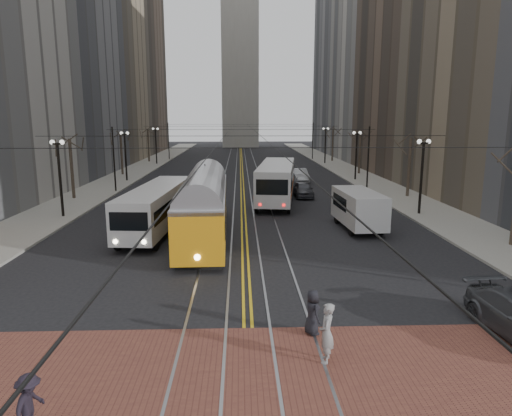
{
  "coord_description": "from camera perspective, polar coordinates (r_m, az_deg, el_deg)",
  "views": [
    {
      "loc": [
        -0.26,
        -16.33,
        7.49
      ],
      "look_at": [
        0.54,
        6.24,
        3.0
      ],
      "focal_mm": 32.0,
      "sensor_mm": 36.0,
      "label": 1
    }
  ],
  "objects": [
    {
      "name": "ground",
      "position": [
        17.96,
        -1.05,
        -13.4
      ],
      "size": [
        260.0,
        260.0,
        0.0
      ],
      "primitive_type": "plane",
      "color": "black",
      "rests_on": "ground"
    },
    {
      "name": "sidewalk_left",
      "position": [
        63.51,
        -15.49,
        4.14
      ],
      "size": [
        5.0,
        140.0,
        0.15
      ],
      "primitive_type": "cube",
      "color": "gray",
      "rests_on": "ground"
    },
    {
      "name": "sidewalk_right",
      "position": [
        63.63,
        11.88,
        4.32
      ],
      "size": [
        5.0,
        140.0,
        0.15
      ],
      "primitive_type": "cube",
      "color": "gray",
      "rests_on": "ground"
    },
    {
      "name": "crosswalk_band",
      "position": [
        14.42,
        -0.75,
        -20.02
      ],
      "size": [
        25.0,
        6.0,
        0.01
      ],
      "primitive_type": "cube",
      "color": "brown",
      "rests_on": "ground"
    },
    {
      "name": "streetcar_rails",
      "position": [
        61.78,
        -1.79,
        4.28
      ],
      "size": [
        4.8,
        130.0,
        0.02
      ],
      "primitive_type": "cube",
      "color": "gray",
      "rests_on": "ground"
    },
    {
      "name": "centre_lines",
      "position": [
        61.78,
        -1.79,
        4.29
      ],
      "size": [
        0.42,
        130.0,
        0.01
      ],
      "primitive_type": "cube",
      "color": "gold",
      "rests_on": "ground"
    },
    {
      "name": "building_left_mid",
      "position": [
        67.91,
        -25.19,
        18.28
      ],
      "size": [
        16.0,
        20.0,
        34.0
      ],
      "primitive_type": "cube",
      "color": "slate",
      "rests_on": "ground"
    },
    {
      "name": "building_left_midfar",
      "position": [
        88.67,
        -21.61,
        22.56
      ],
      "size": [
        20.0,
        20.0,
        52.0
      ],
      "primitive_type": "cube",
      "color": "gray",
      "rests_on": "ground"
    },
    {
      "name": "building_left_far",
      "position": [
        106.13,
        -16.58,
        17.57
      ],
      "size": [
        16.0,
        20.0,
        40.0
      ],
      "primitive_type": "cube",
      "color": "brown",
      "rests_on": "ground"
    },
    {
      "name": "building_right_mid",
      "position": [
        68.11,
        21.36,
        18.54
      ],
      "size": [
        16.0,
        20.0,
        34.0
      ],
      "primitive_type": "cube",
      "color": "brown",
      "rests_on": "ground"
    },
    {
      "name": "building_right_midfar",
      "position": [
        88.83,
        17.63,
        22.78
      ],
      "size": [
        20.0,
        20.0,
        52.0
      ],
      "primitive_type": "cube",
      "color": "#ACA9A2",
      "rests_on": "ground"
    },
    {
      "name": "building_right_far",
      "position": [
        106.26,
        12.61,
        17.75
      ],
      "size": [
        16.0,
        20.0,
        40.0
      ],
      "primitive_type": "cube",
      "color": "slate",
      "rests_on": "ground"
    },
    {
      "name": "lamp_posts",
      "position": [
        45.32,
        -1.71,
        5.3
      ],
      "size": [
        27.6,
        57.2,
        5.6
      ],
      "color": "black",
      "rests_on": "ground"
    },
    {
      "name": "street_trees",
      "position": [
        51.79,
        -1.76,
        6.05
      ],
      "size": [
        31.68,
        53.28,
        5.6
      ],
      "color": "#382D23",
      "rests_on": "ground"
    },
    {
      "name": "trolley_wires",
      "position": [
        51.29,
        -1.76,
        7.09
      ],
      "size": [
        25.96,
        120.0,
        6.6
      ],
      "color": "black",
      "rests_on": "ground"
    },
    {
      "name": "transit_bus",
      "position": [
        31.22,
        -12.29,
        -0.12
      ],
      "size": [
        3.37,
        11.98,
        2.96
      ],
      "primitive_type": "cube",
      "rotation": [
        0.0,
        0.0,
        -0.08
      ],
      "color": "silver",
      "rests_on": "ground"
    },
    {
      "name": "streetcar",
      "position": [
        28.91,
        -6.44,
        -0.41
      ],
      "size": [
        2.98,
        14.34,
        3.37
      ],
      "primitive_type": "cube",
      "rotation": [
        0.0,
        0.0,
        0.02
      ],
      "color": "orange",
      "rests_on": "ground"
    },
    {
      "name": "rear_bus",
      "position": [
        41.27,
        2.59,
        3.18
      ],
      "size": [
        4.58,
        13.36,
        3.42
      ],
      "primitive_type": "cube",
      "rotation": [
        0.0,
        0.0,
        -0.13
      ],
      "color": "beige",
      "rests_on": "ground"
    },
    {
      "name": "cargo_van",
      "position": [
        31.69,
        12.68,
        -0.29
      ],
      "size": [
        2.59,
        6.0,
        2.6
      ],
      "primitive_type": "cube",
      "rotation": [
        0.0,
        0.0,
        0.06
      ],
      "color": "silver",
      "rests_on": "ground"
    },
    {
      "name": "sedan_grey",
      "position": [
        43.85,
        5.94,
        2.3
      ],
      "size": [
        1.76,
        4.24,
        1.43
      ],
      "primitive_type": "imported",
      "rotation": [
        0.0,
        0.0,
        -0.02
      ],
      "color": "#404247",
      "rests_on": "ground"
    },
    {
      "name": "sedan_silver",
      "position": [
        54.08,
        5.49,
        4.06
      ],
      "size": [
        1.84,
        4.77,
        1.55
      ],
      "primitive_type": "imported",
      "rotation": [
        0.0,
        0.0,
        0.04
      ],
      "color": "#96999D",
      "rests_on": "ground"
    },
    {
      "name": "pedestrian_a",
      "position": [
        16.45,
        7.06,
        -12.79
      ],
      "size": [
        0.71,
        0.9,
        1.61
      ],
      "primitive_type": "imported",
      "rotation": [
        0.0,
        0.0,
        1.86
      ],
      "color": "black",
      "rests_on": "crosswalk_band"
    },
    {
      "name": "pedestrian_b",
      "position": [
        14.74,
        8.82,
        -15.17
      ],
      "size": [
        0.62,
        0.79,
        1.91
      ],
      "primitive_type": "imported",
      "rotation": [
        0.0,
        0.0,
        4.46
      ],
      "color": "gray",
      "rests_on": "crosswalk_band"
    },
    {
      "name": "pedestrian_d",
      "position": [
        12.89,
        -26.43,
        -21.24
      ],
      "size": [
        0.7,
        1.09,
        1.6
      ],
      "primitive_type": "imported",
      "rotation": [
        0.0,
        0.0,
        1.46
      ],
      "color": "black",
      "rests_on": "crosswalk_band"
    }
  ]
}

